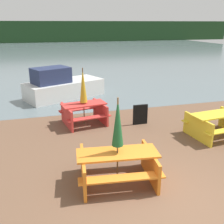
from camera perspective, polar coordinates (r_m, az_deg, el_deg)
ground_plane at (r=5.89m, az=12.71°, el=-19.08°), size 60.00×60.00×0.00m
water at (r=35.55m, az=-11.85°, el=12.60°), size 60.00×50.00×0.00m
far_treeline at (r=55.37m, az=-13.59°, el=16.64°), size 80.00×1.60×4.00m
picnic_table_orange at (r=6.22m, az=1.19°, el=-11.22°), size 2.02×1.58×0.77m
picnic_table_yellow at (r=9.30m, az=21.90°, el=-2.11°), size 1.95×1.56×0.79m
picnic_table_red at (r=9.74m, az=-6.10°, el=0.04°), size 1.80×1.62×0.79m
umbrella_gold at (r=9.47m, az=-6.31°, el=5.73°), size 0.27×0.27×2.09m
umbrella_darkgreen at (r=5.77m, az=1.25°, el=-2.34°), size 0.26×0.26×2.07m
boat at (r=13.38m, az=-10.90°, el=5.52°), size 4.16×3.04×1.57m
signboard at (r=9.73m, az=6.17°, el=-0.54°), size 0.55×0.08×0.75m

